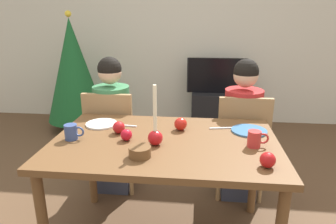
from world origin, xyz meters
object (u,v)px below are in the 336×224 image
object	(u,v)px
tv	(217,76)
apple_by_left_plate	(181,124)
dining_table	(165,152)
apple_far_edge	(119,127)
apple_near_candle	(126,135)
candle_centerpiece	(155,133)
bowl_walnuts	(140,152)
chair_right	(241,141)
mug_left	(72,132)
chair_left	(112,135)
plate_right	(249,131)
tv_stand	(215,110)
mug_right	(255,139)
christmas_tree	(73,70)
person_right_child	(241,133)
plate_left	(102,124)
person_left_child	(113,128)
apple_by_right_mug	(268,160)

from	to	relation	value
tv	apple_by_left_plate	bearing A→B (deg)	-99.15
dining_table	apple_far_edge	xyz separation A→B (m)	(-0.31, 0.09, 0.12)
apple_near_candle	candle_centerpiece	bearing A→B (deg)	-14.41
bowl_walnuts	tv	bearing A→B (deg)	78.11
dining_table	bowl_walnuts	bearing A→B (deg)	-114.09
chair_right	mug_left	xyz separation A→B (m)	(-1.13, -0.65, 0.29)
chair_left	plate_right	world-z (taller)	chair_left
dining_table	tv_stand	distance (m)	2.38
candle_centerpiece	mug_right	size ratio (longest dim) A/B	2.97
christmas_tree	apple_near_candle	bearing A→B (deg)	-59.92
dining_table	person_right_child	size ratio (longest dim) A/B	1.19
chair_right	tv	xyz separation A→B (m)	(-0.13, 1.69, 0.20)
dining_table	mug_left	distance (m)	0.59
chair_right	person_right_child	xyz separation A→B (m)	(-0.00, 0.03, 0.06)
chair_left	mug_right	xyz separation A→B (m)	(1.06, -0.64, 0.29)
dining_table	christmas_tree	world-z (taller)	christmas_tree
chair_left	chair_right	bearing A→B (deg)	0.00
plate_left	candle_centerpiece	bearing A→B (deg)	-35.12
apple_far_edge	person_left_child	bearing A→B (deg)	110.60
chair_left	dining_table	bearing A→B (deg)	-49.45
tv_stand	tv	size ratio (longest dim) A/B	0.81
plate_right	apple_by_right_mug	xyz separation A→B (m)	(0.02, -0.49, 0.03)
dining_table	plate_right	distance (m)	0.59
christmas_tree	candle_centerpiece	size ratio (longest dim) A/B	4.16
plate_right	apple_by_left_plate	xyz separation A→B (m)	(-0.46, -0.02, 0.04)
plate_left	bowl_walnuts	xyz separation A→B (m)	(0.37, -0.47, 0.02)
bowl_walnuts	apple_near_candle	bearing A→B (deg)	120.53
chair_right	person_left_child	world-z (taller)	person_left_child
person_left_child	person_right_child	size ratio (longest dim) A/B	1.00
apple_far_edge	christmas_tree	bearing A→B (deg)	119.80
chair_right	apple_far_edge	world-z (taller)	chair_right
christmas_tree	mug_right	bearing A→B (deg)	-46.43
chair_right	person_left_child	bearing A→B (deg)	178.28
person_left_child	plate_left	distance (m)	0.45
tv	apple_by_left_plate	xyz separation A→B (m)	(-0.34, -2.12, 0.08)
tv_stand	bowl_walnuts	world-z (taller)	bowl_walnuts
person_left_child	mug_right	bearing A→B (deg)	-32.60
tv_stand	plate_left	bearing A→B (deg)	-113.56
christmas_tree	bowl_walnuts	world-z (taller)	christmas_tree
mug_right	bowl_walnuts	distance (m)	0.68
dining_table	apple_by_left_plate	size ratio (longest dim) A/B	16.24
plate_left	person_left_child	bearing A→B (deg)	96.06
tv_stand	apple_near_candle	distance (m)	2.48
plate_right	bowl_walnuts	size ratio (longest dim) A/B	1.90
tv_stand	chair_right	bearing A→B (deg)	-85.61
apple_by_right_mug	apple_near_candle	bearing A→B (deg)	161.73
person_left_child	plate_left	world-z (taller)	person_left_child
mug_left	bowl_walnuts	size ratio (longest dim) A/B	1.01
chair_right	tv	bearing A→B (deg)	94.38
tv_stand	apple_by_right_mug	world-z (taller)	apple_by_right_mug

